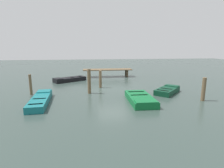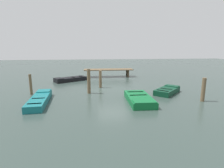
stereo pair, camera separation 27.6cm
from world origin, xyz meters
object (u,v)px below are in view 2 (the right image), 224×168
Objects in this scene: rowboat_green at (139,99)px; dock_segment at (108,70)px; rowboat_teal at (40,100)px; rowboat_dark_green at (167,91)px; mooring_piling_far_right at (89,81)px; rowboat_black at (70,79)px; mooring_piling_mid_left at (100,79)px; mooring_piling_far_left at (203,90)px; mooring_piling_near_left at (31,84)px.

dock_segment is at bearing -173.02° from rowboat_green.
rowboat_teal is at bearing -117.58° from dock_segment.
mooring_piling_far_right reaches higher than rowboat_dark_green.
rowboat_black is (-4.35, -2.37, -0.62)m from dock_segment.
rowboat_dark_green is 1.76× the size of mooring_piling_mid_left.
mooring_piling_far_right is at bearing 78.47° from rowboat_black.
mooring_piling_mid_left is at bearing -50.16° from rowboat_teal.
mooring_piling_far_left is at bearing 87.42° from rowboat_green.
dock_segment is 1.71× the size of rowboat_black.
rowboat_dark_green is at bearing -7.09° from mooring_piling_far_right.
rowboat_green is 3.41m from rowboat_dark_green.
rowboat_black and rowboat_teal have the same top height.
mooring_piling_mid_left is (3.03, -3.56, 0.55)m from rowboat_black.
rowboat_black is 9.76m from rowboat_green.
mooring_piling_mid_left is (-5.09, 2.68, 0.55)m from rowboat_dark_green.
mooring_piling_far_right is (-3.29, 2.71, 0.74)m from rowboat_green.
rowboat_green is (6.46, -0.63, 0.00)m from rowboat_teal.
rowboat_teal is 1.22× the size of rowboat_green.
mooring_piling_far_left is at bearing -63.03° from dock_segment.
mooring_piling_mid_left is 0.97× the size of mooring_piling_far_left.
rowboat_black is 5.89m from mooring_piling_far_right.
dock_segment is 10.63m from rowboat_green.
dock_segment is 11.38m from rowboat_teal.
mooring_piling_near_left is at bearing 34.00° from rowboat_black.
mooring_piling_far_left is (6.54, -4.96, 0.02)m from mooring_piling_mid_left.
rowboat_dark_green is 10.54m from mooring_piling_near_left.
rowboat_black is at bearing 65.80° from mooring_piling_near_left.
dock_segment is at bearing -32.96° from rowboat_teal.
rowboat_teal is at bearing -61.86° from mooring_piling_near_left.
rowboat_black is 1.28× the size of rowboat_dark_green.
rowboat_green is 1.76× the size of mooring_piling_far_right.
rowboat_teal is at bearing 174.93° from mooring_piling_far_left.
mooring_piling_far_left is (5.21, -10.89, -0.04)m from dock_segment.
mooring_piling_far_right reaches higher than mooring_piling_mid_left.
mooring_piling_near_left is at bearing 177.37° from mooring_piling_far_right.
mooring_piling_far_left is at bearing 106.53° from rowboat_black.
mooring_piling_mid_left is 0.98× the size of mooring_piling_near_left.
mooring_piling_far_right is (-6.09, 0.76, 0.74)m from rowboat_dark_green.
dock_segment is 10.19m from mooring_piling_near_left.
rowboat_dark_green is 1.73× the size of mooring_piling_near_left.
rowboat_green is at bearing -20.75° from mooring_piling_near_left.
rowboat_teal is (-1.15, -7.56, -0.00)m from rowboat_black.
mooring_piling_near_left reaches higher than dock_segment.
mooring_piling_far_right is at bearing 127.46° from rowboat_dark_green.
rowboat_black is 2.22× the size of mooring_piling_near_left.
mooring_piling_mid_left is 2.18m from mooring_piling_far_right.
rowboat_black is 12.82m from mooring_piling_far_left.
mooring_piling_mid_left reaches higher than rowboat_black.
rowboat_teal is (-5.50, -9.94, -0.62)m from dock_segment.
rowboat_black is 7.65m from rowboat_teal.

